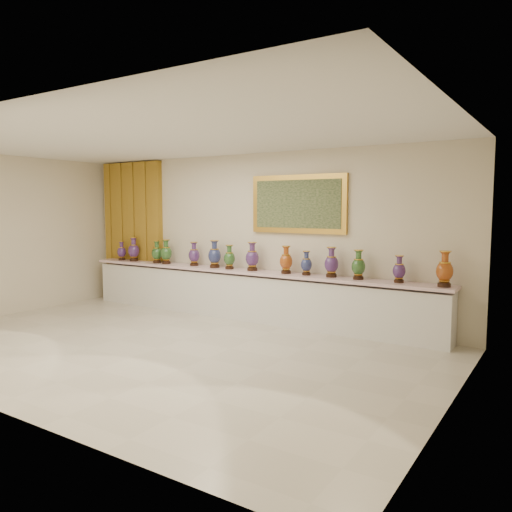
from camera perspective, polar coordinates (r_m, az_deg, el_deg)
The scene contains 18 objects.
ground at distance 7.47m, azimuth -11.09°, elevation -10.32°, with size 8.00×8.00×0.00m, color beige.
room at distance 10.61m, azimuth -11.47°, elevation 3.13°, with size 8.00×8.00×8.00m.
counter at distance 9.10m, azimuth -1.19°, elevation -4.51°, with size 7.28×0.48×0.90m.
vase_0 at distance 11.05m, azimuth -15.10°, elevation 0.47°, with size 0.21×0.21×0.40m.
vase_1 at distance 10.80m, azimuth -13.80°, elevation 0.63°, with size 0.27×0.27×0.50m.
vase_2 at distance 10.31m, azimuth -11.26°, elevation 0.34°, with size 0.24×0.24×0.46m.
vase_3 at distance 10.14m, azimuth -10.23°, elevation 0.35°, with size 0.24×0.24×0.49m.
vase_4 at distance 9.73m, azimuth -7.09°, elevation 0.11°, with size 0.23×0.23×0.46m.
vase_5 at distance 9.38m, azimuth -4.76°, elevation 0.07°, with size 0.26×0.26×0.52m.
vase_6 at distance 9.15m, azimuth -3.05°, elevation -0.26°, with size 0.26×0.26×0.45m.
vase_7 at distance 8.92m, azimuth -0.43°, elevation -0.21°, with size 0.31×0.31×0.51m.
vase_8 at distance 8.55m, azimuth 3.46°, elevation -0.59°, with size 0.27×0.27×0.48m.
vase_9 at distance 8.38m, azimuth 5.78°, elevation -0.95°, with size 0.22×0.22×0.41m.
vase_10 at distance 8.20m, azimuth 8.62°, elevation -0.87°, with size 0.30×0.30×0.49m.
vase_11 at distance 8.01m, azimuth 11.63°, elevation -1.15°, with size 0.22×0.22×0.47m.
vase_12 at distance 7.82m, azimuth 16.04°, elevation -1.59°, with size 0.24×0.24×0.41m.
vase_13 at distance 7.61m, azimuth 20.75°, elevation -1.59°, with size 0.28×0.28×0.52m.
label_card at distance 10.48m, azimuth -12.78°, elevation -0.73°, with size 0.10×0.06×0.00m, color white.
Camera 1 is at (4.99, -5.16, 2.05)m, focal length 35.00 mm.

